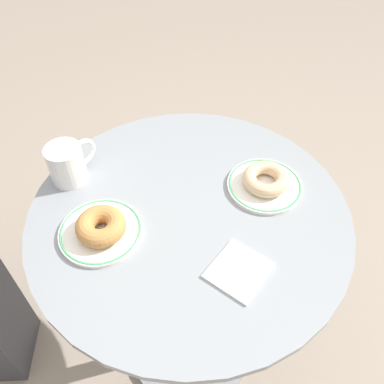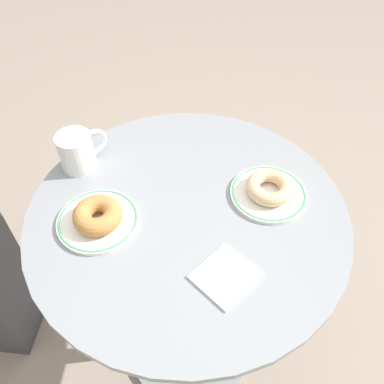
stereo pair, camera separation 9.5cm
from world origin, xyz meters
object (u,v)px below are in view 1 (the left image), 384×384
Objects in this scene: donut_glazed at (266,179)px; paper_napkin at (237,272)px; donut_old_fashioned at (101,226)px; plate_left at (101,231)px; cafe_table at (190,273)px; coffee_mug at (68,163)px; plate_right at (265,185)px.

donut_glazed is 0.26m from paper_napkin.
donut_old_fashioned is at bearing 168.16° from donut_glazed.
donut_old_fashioned is at bearing -75.36° from plate_left.
coffee_mug reaches higher than cafe_table.
coffee_mug is at bearing 143.04° from plate_right.
donut_old_fashioned reaches higher than plate_right.
plate_right is 0.02m from donut_glazed.
donut_glazed reaches higher than plate_right.
plate_left is (-0.20, 0.06, 0.28)m from cafe_table.
coffee_mug is at bearing 86.70° from plate_left.
cafe_table is at bearing -53.82° from coffee_mug.
donut_glazed reaches higher than paper_napkin.
paper_napkin is 0.49m from coffee_mug.
plate_left is at bearing 167.23° from plate_right.
cafe_table is 0.35m from plate_right.
cafe_table is 0.37m from donut_old_fashioned.
donut_old_fashioned is 0.31m from paper_napkin.
donut_old_fashioned is (0.00, -0.01, 0.03)m from plate_left.
cafe_table is 0.37m from donut_glazed.
plate_left is 0.41m from plate_right.
plate_left is 1.68× the size of donut_old_fashioned.
plate_right is (0.40, -0.09, -0.00)m from plate_left.
plate_left is 1.43× the size of coffee_mug.
plate_right is at bearing 37.57° from paper_napkin.
cafe_table is 6.79× the size of donut_glazed.
paper_napkin is (-0.20, -0.16, -0.03)m from donut_glazed.
paper_napkin is 0.89× the size of coffee_mug.
coffee_mug is at bearing 143.04° from donut_glazed.
coffee_mug is (-0.19, 0.26, 0.33)m from cafe_table.
coffee_mug reaches higher than donut_old_fashioned.
plate_right is 0.41m from donut_old_fashioned.
donut_old_fashioned is 0.85× the size of coffee_mug.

